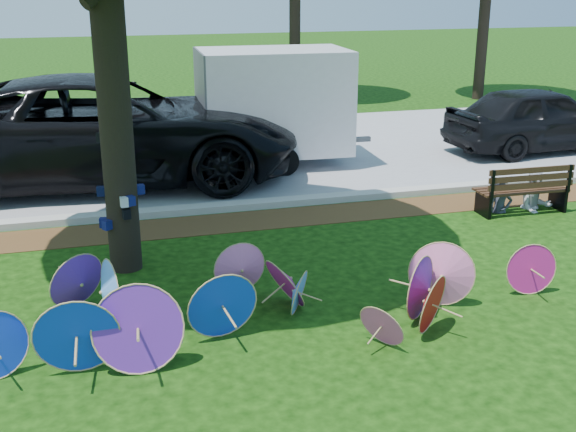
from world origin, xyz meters
name	(u,v)px	position (x,y,z in m)	size (l,w,h in m)	color
ground	(293,354)	(0.00, 0.00, 0.00)	(90.00, 90.00, 0.00)	black
mulch_strip	(219,224)	(0.00, 4.50, 0.01)	(90.00, 1.00, 0.01)	#472D16
curb	(212,208)	(0.00, 5.20, 0.06)	(90.00, 0.30, 0.12)	#B7B5AD
street	(181,156)	(0.00, 9.35, 0.01)	(90.00, 8.00, 0.01)	gray
parasol_pile	(243,300)	(-0.40, 0.67, 0.40)	(7.20, 2.50, 0.97)	#E14D99
black_van	(105,130)	(-1.66, 7.66, 1.05)	(3.48, 7.55, 2.10)	black
dark_pickup	(540,119)	(8.15, 7.73, 0.76)	(1.79, 4.45, 1.52)	black
cargo_trailer	(274,101)	(1.89, 8.15, 1.38)	(3.08, 1.95, 2.76)	silver
park_bench	(521,188)	(5.17, 3.77, 0.43)	(1.63, 0.62, 0.85)	black
person_left	(502,179)	(4.82, 3.82, 0.59)	(0.43, 0.28, 1.19)	#3E4154
person_right	(538,173)	(5.52, 3.82, 0.66)	(0.64, 0.50, 1.32)	silver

